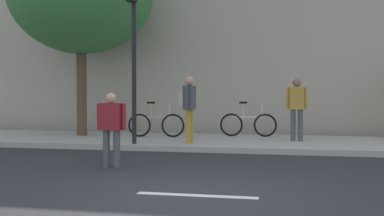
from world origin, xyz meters
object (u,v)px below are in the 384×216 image
object	(u,v)px
pedestrian_near_pole	(297,104)
bicycle_upright	(248,124)
traffic_light	(133,30)
pedestrian_in_red_top	(189,103)
bicycle_leaning	(156,124)
pedestrian_in_light_jacket	(111,124)

from	to	relation	value
pedestrian_near_pole	bicycle_upright	bearing A→B (deg)	142.24
pedestrian_near_pole	bicycle_upright	xyz separation A→B (m)	(-1.47, 1.14, -0.65)
traffic_light	bicycle_upright	bearing A→B (deg)	46.16
traffic_light	pedestrian_in_red_top	size ratio (longest dim) A/B	2.49
pedestrian_in_red_top	bicycle_upright	xyz separation A→B (m)	(1.37, 2.37, -0.69)
bicycle_leaning	traffic_light	bearing A→B (deg)	-90.25
bicycle_leaning	pedestrian_in_red_top	bearing A→B (deg)	-49.24
bicycle_upright	pedestrian_in_light_jacket	bearing A→B (deg)	-110.28
pedestrian_near_pole	pedestrian_in_red_top	world-z (taller)	pedestrian_in_red_top
pedestrian_near_pole	bicycle_leaning	distance (m)	4.30
pedestrian_in_red_top	bicycle_leaning	xyz separation A→B (m)	(-1.39, 1.61, -0.69)
pedestrian_in_light_jacket	bicycle_upright	world-z (taller)	pedestrian_in_light_jacket
pedestrian_in_light_jacket	pedestrian_near_pole	distance (m)	6.00
traffic_light	bicycle_upright	size ratio (longest dim) A/B	2.53
pedestrian_in_light_jacket	pedestrian_near_pole	world-z (taller)	pedestrian_near_pole
traffic_light	pedestrian_near_pole	world-z (taller)	traffic_light
pedestrian_near_pole	bicycle_upright	world-z (taller)	pedestrian_near_pole
traffic_light	pedestrian_in_light_jacket	bearing A→B (deg)	-78.85
pedestrian_in_light_jacket	pedestrian_in_red_top	xyz separation A→B (m)	(0.81, 3.52, 0.35)
traffic_light	pedestrian_in_light_jacket	size ratio (longest dim) A/B	2.98
pedestrian_near_pole	bicycle_leaning	size ratio (longest dim) A/B	1.00
bicycle_upright	pedestrian_in_red_top	bearing A→B (deg)	-120.02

